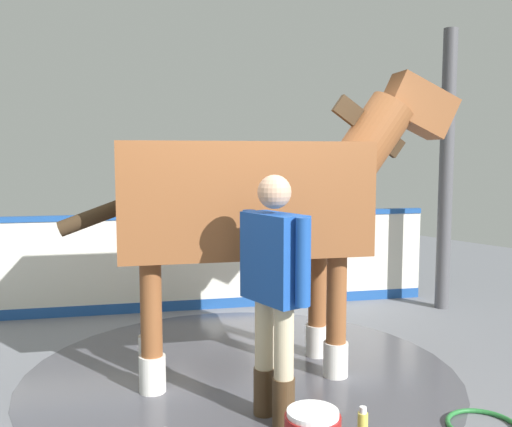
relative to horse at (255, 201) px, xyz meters
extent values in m
cube|color=slate|center=(-0.36, -0.14, -1.42)|extent=(16.00, 16.00, 0.02)
cylinder|color=#4C4C54|center=(-0.10, 0.05, -1.41)|extent=(3.53, 3.53, 0.00)
cube|color=silver|center=(0.71, 1.86, -0.88)|extent=(4.83, 2.21, 1.07)
cube|color=#1E4C99|center=(0.71, 1.86, -0.32)|extent=(4.84, 2.23, 0.06)
cube|color=#1E4C99|center=(0.71, 1.86, -1.35)|extent=(4.83, 2.21, 0.12)
cylinder|color=#4C4C51|center=(2.92, 0.28, 0.18)|extent=(0.16, 0.16, 3.19)
cube|color=brown|center=(-0.10, 0.05, 0.03)|extent=(2.11, 1.58, 0.87)
cylinder|color=brown|center=(0.66, -0.03, -0.91)|extent=(0.16, 0.16, 1.01)
cylinder|color=silver|center=(0.66, -0.03, -1.27)|extent=(0.20, 0.20, 0.28)
cylinder|color=brown|center=(0.46, -0.47, -0.91)|extent=(0.16, 0.16, 1.01)
cylinder|color=silver|center=(0.46, -0.47, -1.27)|extent=(0.20, 0.20, 0.28)
cylinder|color=brown|center=(-0.67, 0.56, -0.91)|extent=(0.16, 0.16, 1.01)
cylinder|color=silver|center=(-0.67, 0.56, -1.27)|extent=(0.20, 0.20, 0.28)
cylinder|color=brown|center=(-0.87, 0.13, -0.91)|extent=(0.16, 0.16, 1.01)
cylinder|color=silver|center=(-0.87, 0.13, -1.27)|extent=(0.20, 0.20, 0.28)
cylinder|color=brown|center=(0.88, -0.39, 0.47)|extent=(0.85, 0.67, 0.84)
cube|color=#382819|center=(0.88, -0.39, 0.60)|extent=(0.61, 0.32, 0.52)
cube|color=brown|center=(1.28, -0.57, 0.78)|extent=(0.71, 0.52, 0.56)
cylinder|color=#382819|center=(-1.07, 0.48, -0.07)|extent=(0.69, 0.40, 0.35)
cylinder|color=#47331E|center=(-0.41, -0.88, -1.25)|extent=(0.15, 0.15, 0.33)
cylinder|color=#C6B793|center=(-0.41, -0.88, -0.84)|extent=(0.13, 0.13, 0.49)
cylinder|color=#47331E|center=(-0.41, -0.67, -1.25)|extent=(0.15, 0.15, 0.33)
cylinder|color=#C6B793|center=(-0.41, -0.67, -0.84)|extent=(0.13, 0.13, 0.49)
cube|color=#19479E|center=(-0.41, -0.77, -0.30)|extent=(0.23, 0.48, 0.58)
cylinder|color=#19479E|center=(-0.41, -1.06, -0.28)|extent=(0.09, 0.09, 0.55)
cylinder|color=#19479E|center=(-0.40, -0.48, -0.28)|extent=(0.09, 0.09, 0.55)
sphere|color=tan|center=(-0.41, -0.77, 0.13)|extent=(0.22, 0.22, 0.22)
cylinder|color=white|center=(-0.62, -1.40, -1.06)|extent=(0.29, 0.29, 0.03)
cylinder|color=#D8CC4C|center=(-0.13, -1.32, -1.32)|extent=(0.07, 0.07, 0.18)
cylinder|color=white|center=(-0.13, -1.32, -1.21)|extent=(0.05, 0.05, 0.04)
torus|color=#267233|center=(0.62, -1.68, -1.39)|extent=(0.47, 0.47, 0.03)
camera|label=1|loc=(-2.65, -3.64, 0.37)|focal=39.50mm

